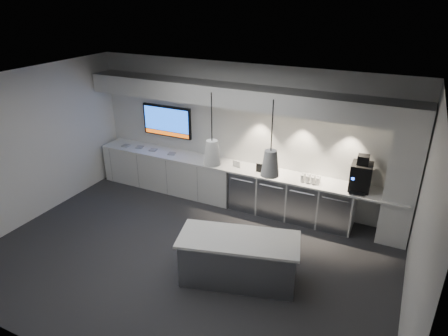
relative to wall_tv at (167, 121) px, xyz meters
The scene contains 28 objects.
floor 3.47m from the wall_tv, 52.18° to the right, with size 7.00×7.00×0.00m, color #2B2A2D.
ceiling 3.42m from the wall_tv, 52.18° to the right, with size 7.00×7.00×0.00m, color black.
wall_back 1.90m from the wall_tv, ahead, with size 7.00×7.00×0.00m, color silver.
wall_front 5.30m from the wall_tv, 68.99° to the right, with size 7.00×7.00×0.00m, color silver.
wall_left 2.92m from the wall_tv, 123.17° to the right, with size 7.00×7.00×0.00m, color silver.
wall_right 5.93m from the wall_tv, 24.38° to the right, with size 7.00×7.00×0.00m, color silver.
back_counter 2.04m from the wall_tv, ahead, with size 6.80×0.65×0.04m, color white.
left_base_cabinets 1.17m from the wall_tv, 61.19° to the right, with size 3.30×0.63×0.86m, color silver.
fridge_unit_a 2.45m from the wall_tv, ahead, with size 0.60×0.61×0.85m, color gray.
fridge_unit_b 3.01m from the wall_tv, ahead, with size 0.60×0.61×0.85m, color gray.
fridge_unit_c 3.60m from the wall_tv, ahead, with size 0.60×0.61×0.85m, color gray.
fridge_unit_d 4.21m from the wall_tv, ahead, with size 0.60×0.61×0.85m, color gray.
backsplash 3.10m from the wall_tv, ahead, with size 4.60×0.03×1.30m, color silver.
soffit 2.09m from the wall_tv, ahead, with size 6.90×0.60×0.40m, color silver.
column 5.11m from the wall_tv, ahead, with size 0.55×0.55×2.60m, color silver.
wall_tv is the anchor object (origin of this frame).
island 4.09m from the wall_tv, 41.00° to the right, with size 2.02×1.26×0.80m.
bin 3.52m from the wall_tv, 50.74° to the right, with size 0.32×0.32×0.45m, color gray.
coffee_machine 4.42m from the wall_tv, ahead, with size 0.39×0.55×0.68m.
sign_black 2.52m from the wall_tv, ahead, with size 0.14×0.02×0.18m, color black.
sign_white 2.02m from the wall_tv, ahead, with size 0.18×0.02×0.14m, color white.
cup_cluster 3.56m from the wall_tv, ahead, with size 0.37×0.17×0.15m, color silver, non-canonical shape.
tray_a 1.23m from the wall_tv, 160.40° to the right, with size 0.16×0.16×0.03m, color gray.
tray_b 0.94m from the wall_tv, 155.26° to the right, with size 0.16×0.16×0.03m, color gray.
tray_c 0.75m from the wall_tv, 127.48° to the right, with size 0.16×0.16×0.03m, color gray.
tray_d 0.77m from the wall_tv, 46.30° to the right, with size 0.16×0.16×0.03m, color gray.
pendant_left 3.65m from the wall_tv, 45.67° to the right, with size 0.26×0.26×1.07m.
pendant_right 4.32m from the wall_tv, 37.06° to the right, with size 0.26×0.26×1.07m.
Camera 1 is at (3.12, -4.90, 4.31)m, focal length 32.00 mm.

